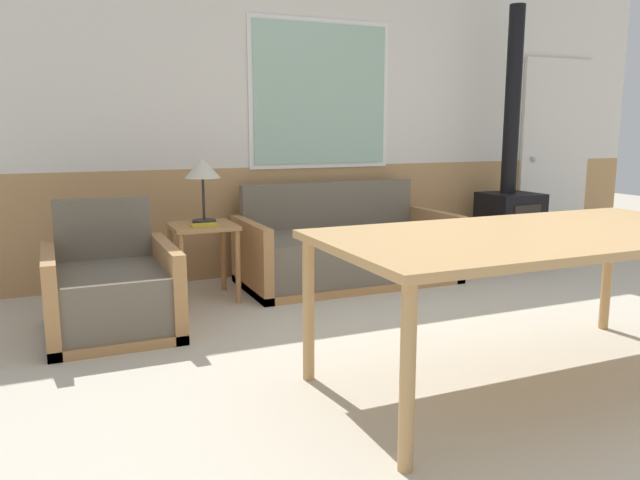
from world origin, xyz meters
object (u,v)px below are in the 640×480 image
(side_table, at_px, (203,239))
(table_lamp, at_px, (203,171))
(wood_stove, at_px, (510,198))
(armchair, at_px, (111,293))
(dining_table, at_px, (538,243))
(couch, at_px, (347,252))

(side_table, relative_size, table_lamp, 1.19)
(side_table, height_order, table_lamp, table_lamp)
(table_lamp, xyz_separation_m, wood_stove, (2.95, 0.06, -0.34))
(armchair, xyz_separation_m, dining_table, (1.88, -1.69, 0.47))
(side_table, xyz_separation_m, table_lamp, (0.03, 0.08, 0.50))
(couch, distance_m, dining_table, 2.31)
(table_lamp, distance_m, wood_stove, 2.97)
(couch, relative_size, wood_stove, 0.74)
(side_table, height_order, dining_table, dining_table)
(wood_stove, bearing_deg, dining_table, -127.82)
(couch, bearing_deg, dining_table, -91.35)
(dining_table, height_order, wood_stove, wood_stove)
(couch, bearing_deg, wood_stove, 2.74)
(couch, relative_size, dining_table, 0.81)
(table_lamp, relative_size, wood_stove, 0.20)
(side_table, bearing_deg, armchair, -144.07)
(table_lamp, height_order, dining_table, table_lamp)
(dining_table, bearing_deg, side_table, 117.98)
(side_table, bearing_deg, wood_stove, 2.67)
(dining_table, bearing_deg, couch, 88.65)
(wood_stove, bearing_deg, armchair, -169.96)
(dining_table, bearing_deg, armchair, 138.13)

